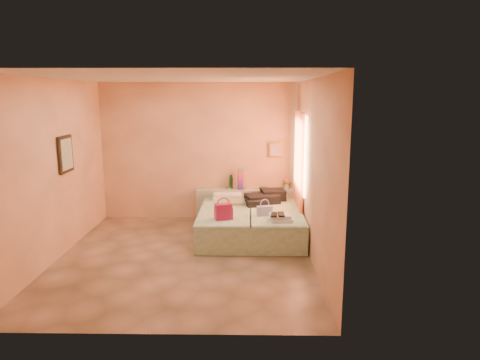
% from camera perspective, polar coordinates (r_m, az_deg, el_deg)
% --- Properties ---
extents(ground, '(4.50, 4.50, 0.00)m').
position_cam_1_polar(ground, '(7.00, -7.32, -10.14)').
color(ground, tan).
rests_on(ground, ground).
extents(room_walls, '(4.02, 4.51, 2.81)m').
position_cam_1_polar(room_walls, '(7.10, -5.39, 5.09)').
color(room_walls, '#FFC088').
rests_on(room_walls, ground).
extents(headboard_ledge, '(2.05, 0.30, 0.65)m').
position_cam_1_polar(headboard_ledge, '(8.83, 0.84, -3.29)').
color(headboard_ledge, '#B4BB99').
rests_on(headboard_ledge, ground).
extents(bed_left, '(0.91, 2.00, 0.50)m').
position_cam_1_polar(bed_left, '(7.85, -1.92, -5.73)').
color(bed_left, beige).
rests_on(bed_left, ground).
extents(bed_right, '(0.91, 2.00, 0.50)m').
position_cam_1_polar(bed_right, '(7.86, 4.68, -5.75)').
color(bed_right, beige).
rests_on(bed_right, ground).
extents(water_bottle, '(0.10, 0.10, 0.27)m').
position_cam_1_polar(water_bottle, '(8.79, -1.22, -0.28)').
color(water_bottle, '#153A19').
rests_on(water_bottle, headboard_ledge).
extents(rainbow_box, '(0.12, 0.12, 0.43)m').
position_cam_1_polar(rainbow_box, '(8.69, 0.04, 0.13)').
color(rainbow_box, '#B01547').
rests_on(rainbow_box, headboard_ledge).
extents(small_dish, '(0.14, 0.14, 0.03)m').
position_cam_1_polar(small_dish, '(8.80, -1.59, -1.08)').
color(small_dish, '#549A6A').
rests_on(small_dish, headboard_ledge).
extents(green_book, '(0.17, 0.12, 0.03)m').
position_cam_1_polar(green_book, '(8.82, 3.11, -1.07)').
color(green_book, '#274A33').
rests_on(green_book, headboard_ledge).
extents(flower_vase, '(0.24, 0.24, 0.24)m').
position_cam_1_polar(flower_vase, '(8.83, 6.27, -0.40)').
color(flower_vase, silver).
rests_on(flower_vase, headboard_ledge).
extents(magenta_handbag, '(0.32, 0.24, 0.27)m').
position_cam_1_polar(magenta_handbag, '(7.16, -2.21, -4.21)').
color(magenta_handbag, '#B01547').
rests_on(magenta_handbag, bed_left).
extents(khaki_garment, '(0.42, 0.36, 0.06)m').
position_cam_1_polar(khaki_garment, '(8.17, -0.41, -3.01)').
color(khaki_garment, tan).
rests_on(khaki_garment, bed_left).
extents(clothes_pile, '(0.80, 0.80, 0.20)m').
position_cam_1_polar(clothes_pile, '(8.28, 3.36, -2.32)').
color(clothes_pile, black).
rests_on(clothes_pile, bed_right).
extents(blue_handbag, '(0.28, 0.17, 0.17)m').
position_cam_1_polar(blue_handbag, '(7.40, 3.29, -4.12)').
color(blue_handbag, '#465AA9').
rests_on(blue_handbag, bed_right).
extents(towel_stack, '(0.37, 0.32, 0.10)m').
position_cam_1_polar(towel_stack, '(7.12, 5.51, -5.05)').
color(towel_stack, silver).
rests_on(towel_stack, bed_right).
extents(sandal_pair, '(0.22, 0.28, 0.03)m').
position_cam_1_polar(sandal_pair, '(7.08, 5.05, -4.61)').
color(sandal_pair, black).
rests_on(sandal_pair, towel_stack).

